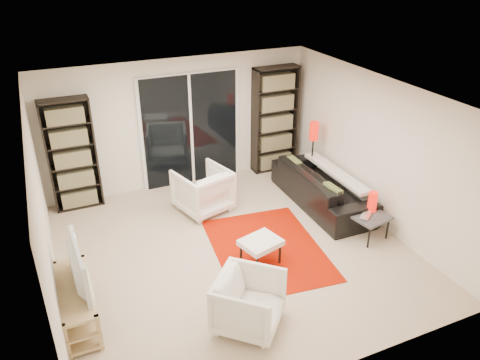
{
  "coord_description": "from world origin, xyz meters",
  "views": [
    {
      "loc": [
        -2.26,
        -5.4,
        4.17
      ],
      "look_at": [
        0.25,
        0.3,
        1.0
      ],
      "focal_mm": 35.0,
      "sensor_mm": 36.0,
      "label": 1
    }
  ],
  "objects_px": {
    "side_table": "(369,217)",
    "sofa": "(322,187)",
    "bookshelf_left": "(72,155)",
    "armchair_front": "(249,302)",
    "ottoman": "(261,244)",
    "armchair_back": "(203,190)",
    "bookshelf_right": "(275,120)",
    "floor_lamp": "(313,138)",
    "tv_stand": "(77,302)"
  },
  "relations": [
    {
      "from": "side_table",
      "to": "sofa",
      "type": "bearing_deg",
      "value": 93.85
    },
    {
      "from": "bookshelf_left",
      "to": "armchair_front",
      "type": "distance_m",
      "value": 4.18
    },
    {
      "from": "armchair_front",
      "to": "ottoman",
      "type": "relative_size",
      "value": 1.2
    },
    {
      "from": "armchair_back",
      "to": "armchair_front",
      "type": "distance_m",
      "value": 2.87
    },
    {
      "from": "bookshelf_right",
      "to": "floor_lamp",
      "type": "relative_size",
      "value": 1.67
    },
    {
      "from": "bookshelf_right",
      "to": "ottoman",
      "type": "xyz_separation_m",
      "value": [
        -1.67,
        -2.8,
        -0.71
      ]
    },
    {
      "from": "ottoman",
      "to": "floor_lamp",
      "type": "xyz_separation_m",
      "value": [
        1.99,
        1.87,
        0.6
      ]
    },
    {
      "from": "sofa",
      "to": "side_table",
      "type": "xyz_separation_m",
      "value": [
        0.08,
        -1.21,
        0.03
      ]
    },
    {
      "from": "ottoman",
      "to": "side_table",
      "type": "bearing_deg",
      "value": -1.79
    },
    {
      "from": "bookshelf_right",
      "to": "floor_lamp",
      "type": "distance_m",
      "value": 0.99
    },
    {
      "from": "tv_stand",
      "to": "floor_lamp",
      "type": "distance_m",
      "value": 5.0
    },
    {
      "from": "bookshelf_right",
      "to": "armchair_front",
      "type": "bearing_deg",
      "value": -121.23
    },
    {
      "from": "sofa",
      "to": "ottoman",
      "type": "height_order",
      "value": "sofa"
    },
    {
      "from": "sofa",
      "to": "armchair_front",
      "type": "height_order",
      "value": "armchair_front"
    },
    {
      "from": "bookshelf_right",
      "to": "tv_stand",
      "type": "relative_size",
      "value": 1.64
    },
    {
      "from": "tv_stand",
      "to": "armchair_back",
      "type": "xyz_separation_m",
      "value": [
        2.31,
        1.9,
        0.12
      ]
    },
    {
      "from": "bookshelf_right",
      "to": "armchair_front",
      "type": "xyz_separation_m",
      "value": [
        -2.33,
        -3.85,
        -0.7
      ]
    },
    {
      "from": "ottoman",
      "to": "floor_lamp",
      "type": "bearing_deg",
      "value": 43.31
    },
    {
      "from": "armchair_back",
      "to": "floor_lamp",
      "type": "distance_m",
      "value": 2.29
    },
    {
      "from": "armchair_back",
      "to": "ottoman",
      "type": "xyz_separation_m",
      "value": [
        0.23,
        -1.79,
        -0.04
      ]
    },
    {
      "from": "bookshelf_right",
      "to": "ottoman",
      "type": "bearing_deg",
      "value": -120.76
    },
    {
      "from": "bookshelf_right",
      "to": "floor_lamp",
      "type": "bearing_deg",
      "value": -70.88
    },
    {
      "from": "bookshelf_left",
      "to": "side_table",
      "type": "relative_size",
      "value": 3.11
    },
    {
      "from": "armchair_front",
      "to": "floor_lamp",
      "type": "bearing_deg",
      "value": 0.49
    },
    {
      "from": "tv_stand",
      "to": "armchair_back",
      "type": "bearing_deg",
      "value": 39.37
    },
    {
      "from": "bookshelf_right",
      "to": "side_table",
      "type": "distance_m",
      "value": 2.95
    },
    {
      "from": "floor_lamp",
      "to": "armchair_front",
      "type": "bearing_deg",
      "value": -132.25
    },
    {
      "from": "ottoman",
      "to": "sofa",
      "type": "bearing_deg",
      "value": 33.03
    },
    {
      "from": "bookshelf_left",
      "to": "floor_lamp",
      "type": "bearing_deg",
      "value": -12.52
    },
    {
      "from": "bookshelf_left",
      "to": "armchair_back",
      "type": "relative_size",
      "value": 2.32
    },
    {
      "from": "armchair_back",
      "to": "floor_lamp",
      "type": "relative_size",
      "value": 0.67
    },
    {
      "from": "tv_stand",
      "to": "armchair_front",
      "type": "height_order",
      "value": "armchair_front"
    },
    {
      "from": "bookshelf_left",
      "to": "bookshelf_right",
      "type": "xyz_separation_m",
      "value": [
        3.85,
        -0.0,
        0.07
      ]
    },
    {
      "from": "floor_lamp",
      "to": "ottoman",
      "type": "bearing_deg",
      "value": -136.69
    },
    {
      "from": "bookshelf_left",
      "to": "armchair_back",
      "type": "height_order",
      "value": "bookshelf_left"
    },
    {
      "from": "bookshelf_right",
      "to": "side_table",
      "type": "relative_size",
      "value": 3.35
    },
    {
      "from": "bookshelf_left",
      "to": "bookshelf_right",
      "type": "relative_size",
      "value": 0.93
    },
    {
      "from": "ottoman",
      "to": "floor_lamp",
      "type": "height_order",
      "value": "floor_lamp"
    },
    {
      "from": "armchair_front",
      "to": "floor_lamp",
      "type": "distance_m",
      "value": 3.99
    },
    {
      "from": "sofa",
      "to": "floor_lamp",
      "type": "height_order",
      "value": "floor_lamp"
    },
    {
      "from": "bookshelf_right",
      "to": "sofa",
      "type": "bearing_deg",
      "value": -86.59
    },
    {
      "from": "side_table",
      "to": "floor_lamp",
      "type": "height_order",
      "value": "floor_lamp"
    },
    {
      "from": "side_table",
      "to": "armchair_front",
      "type": "bearing_deg",
      "value": -158.52
    },
    {
      "from": "ottoman",
      "to": "side_table",
      "type": "relative_size",
      "value": 1.02
    },
    {
      "from": "sofa",
      "to": "ottoman",
      "type": "bearing_deg",
      "value": 124.04
    },
    {
      "from": "bookshelf_left",
      "to": "side_table",
      "type": "distance_m",
      "value": 4.98
    },
    {
      "from": "tv_stand",
      "to": "armchair_back",
      "type": "distance_m",
      "value": 3.0
    },
    {
      "from": "bookshelf_left",
      "to": "ottoman",
      "type": "relative_size",
      "value": 3.05
    },
    {
      "from": "bookshelf_right",
      "to": "sofa",
      "type": "relative_size",
      "value": 0.93
    },
    {
      "from": "armchair_back",
      "to": "armchair_front",
      "type": "height_order",
      "value": "armchair_back"
    }
  ]
}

